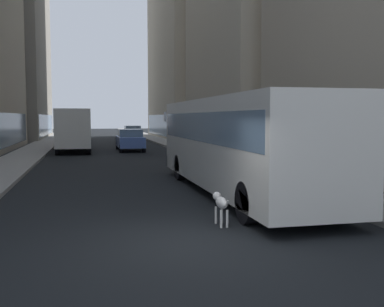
# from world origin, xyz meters

# --- Properties ---
(ground_plane) EXTENTS (120.00, 120.00, 0.00)m
(ground_plane) POSITION_xyz_m (0.00, 35.00, 0.00)
(ground_plane) COLOR black
(sidewalk_left) EXTENTS (2.40, 110.00, 0.15)m
(sidewalk_left) POSITION_xyz_m (-5.70, 35.00, 0.07)
(sidewalk_left) COLOR gray
(sidewalk_left) RESTS_ON ground
(sidewalk_right) EXTENTS (2.40, 110.00, 0.15)m
(sidewalk_right) POSITION_xyz_m (5.70, 35.00, 0.07)
(sidewalk_right) COLOR gray
(sidewalk_right) RESTS_ON ground
(transit_bus) EXTENTS (2.78, 11.53, 3.05)m
(transit_bus) POSITION_xyz_m (2.80, 5.40, 1.78)
(transit_bus) COLOR silver
(transit_bus) RESTS_ON ground
(car_black_suv) EXTENTS (1.70, 4.31, 1.62)m
(car_black_suv) POSITION_xyz_m (-2.80, 33.35, 0.82)
(car_black_suv) COLOR black
(car_black_suv) RESTS_ON ground
(car_white_van) EXTENTS (1.70, 4.55, 1.62)m
(car_white_van) POSITION_xyz_m (2.80, 39.58, 0.82)
(car_white_van) COLOR silver
(car_white_van) RESTS_ON ground
(car_blue_hatchback) EXTENTS (1.81, 4.58, 1.62)m
(car_blue_hatchback) POSITION_xyz_m (1.20, 25.05, 0.82)
(car_blue_hatchback) COLOR #4C6BB7
(car_blue_hatchback) RESTS_ON ground
(box_truck) EXTENTS (2.30, 7.50, 3.05)m
(box_truck) POSITION_xyz_m (-2.80, 25.00, 1.67)
(box_truck) COLOR #A51919
(box_truck) RESTS_ON ground
(dalmatian_dog) EXTENTS (0.22, 0.96, 0.72)m
(dalmatian_dog) POSITION_xyz_m (1.05, 1.31, 0.51)
(dalmatian_dog) COLOR white
(dalmatian_dog) RESTS_ON ground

